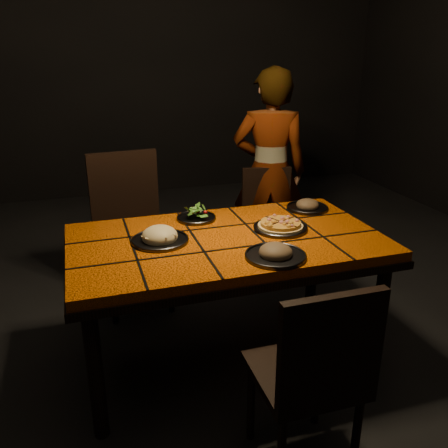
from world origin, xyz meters
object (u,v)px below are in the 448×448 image
object	(u,v)px
plate_pizza	(280,226)
plate_pasta	(160,237)
chair_far_right	(268,216)
chair_near	(315,371)
diner	(270,171)
chair_far_left	(129,220)
dining_table	(226,251)

from	to	relation	value
plate_pizza	plate_pasta	bearing A→B (deg)	177.85
chair_far_right	chair_near	bearing A→B (deg)	-97.51
chair_far_right	diner	bearing A→B (deg)	77.07
chair_far_right	plate_pasta	xyz separation A→B (m)	(-0.98, -0.92, 0.30)
chair_far_left	chair_near	bearing A→B (deg)	-78.87
chair_near	diner	size ratio (longest dim) A/B	0.57
chair_far_left	plate_pasta	distance (m)	0.85
chair_far_left	dining_table	bearing A→B (deg)	-69.92
dining_table	plate_pasta	xyz separation A→B (m)	(-0.34, 0.04, 0.10)
plate_pasta	dining_table	bearing A→B (deg)	-7.06
chair_far_left	diner	world-z (taller)	diner
plate_pizza	chair_far_left	bearing A→B (deg)	130.09
chair_far_right	plate_pasta	world-z (taller)	plate_pasta
dining_table	plate_pasta	bearing A→B (deg)	172.94
chair_near	chair_far_right	bearing A→B (deg)	-107.01
chair_far_left	plate_pizza	xyz separation A→B (m)	(0.72, -0.85, 0.18)
plate_pizza	plate_pasta	size ratio (longest dim) A/B	1.11
chair_near	plate_pizza	distance (m)	0.92
dining_table	plate_pizza	xyz separation A→B (m)	(0.31, 0.02, 0.10)
chair_near	chair_far_left	world-z (taller)	chair_far_left
chair_far_left	plate_pizza	bearing A→B (deg)	-54.79
diner	plate_pasta	bearing A→B (deg)	65.61
diner	plate_pizza	world-z (taller)	diner
dining_table	chair_far_left	bearing A→B (deg)	114.96
plate_pasta	diner	bearing A→B (deg)	45.65
chair_near	plate_pasta	distance (m)	1.02
chair_near	chair_far_right	distance (m)	1.88
chair_near	dining_table	bearing A→B (deg)	-83.97
dining_table	diner	distance (m)	1.32
diner	plate_pizza	xyz separation A→B (m)	(-0.40, -1.10, -0.01)
chair_far_left	diner	bearing A→B (deg)	7.51
chair_far_right	plate_pizza	size ratio (longest dim) A/B	2.56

